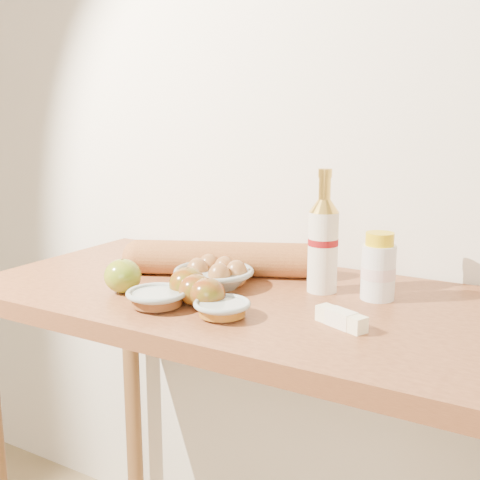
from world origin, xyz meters
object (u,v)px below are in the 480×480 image
cream_bottle (378,268)px  baguette (224,259)px  bourbon_bottle (323,243)px  table (247,347)px  egg_bowl (215,275)px

cream_bottle → baguette: cream_bottle is taller
bourbon_bottle → cream_bottle: bourbon_bottle is taller
bourbon_bottle → cream_bottle: size_ratio=1.89×
table → baguette: bearing=141.7°
table → cream_bottle: 0.33m
cream_bottle → egg_bowl: bearing=-175.5°
cream_bottle → egg_bowl: size_ratio=0.66×
cream_bottle → baguette: (-0.37, -0.01, -0.02)m
egg_bowl → baguette: baguette is taller
baguette → egg_bowl: bearing=-94.9°
egg_bowl → baguette: size_ratio=0.44×
egg_bowl → baguette: bearing=109.3°
bourbon_bottle → cream_bottle: bearing=25.5°
cream_bottle → baguette: size_ratio=0.29×
cream_bottle → baguette: 0.37m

